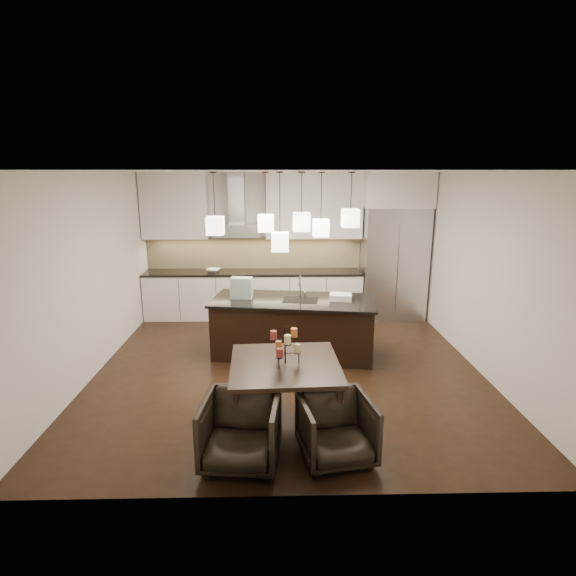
{
  "coord_description": "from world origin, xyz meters",
  "views": [
    {
      "loc": [
        -0.15,
        -6.14,
        2.78
      ],
      "look_at": [
        0.0,
        0.2,
        1.15
      ],
      "focal_mm": 28.0,
      "sensor_mm": 36.0,
      "label": 1
    }
  ],
  "objects_px": {
    "refrigerator": "(393,263)",
    "armchair_right": "(336,429)",
    "armchair_left": "(241,431)",
    "island_body": "(293,328)",
    "dining_table": "(285,392)"
  },
  "relations": [
    {
      "from": "refrigerator",
      "to": "armchair_right",
      "type": "distance_m",
      "value": 4.94
    },
    {
      "from": "armchair_right",
      "to": "armchair_left",
      "type": "bearing_deg",
      "value": 172.39
    },
    {
      "from": "island_body",
      "to": "armchair_left",
      "type": "bearing_deg",
      "value": -94.05
    },
    {
      "from": "dining_table",
      "to": "armchair_left",
      "type": "xyz_separation_m",
      "value": [
        -0.45,
        -0.74,
        -0.02
      ]
    },
    {
      "from": "island_body",
      "to": "dining_table",
      "type": "xyz_separation_m",
      "value": [
        -0.16,
        -2.01,
        -0.06
      ]
    },
    {
      "from": "dining_table",
      "to": "refrigerator",
      "type": "bearing_deg",
      "value": 58.14
    },
    {
      "from": "refrigerator",
      "to": "island_body",
      "type": "relative_size",
      "value": 0.89
    },
    {
      "from": "dining_table",
      "to": "armchair_right",
      "type": "height_order",
      "value": "dining_table"
    },
    {
      "from": "island_body",
      "to": "armchair_right",
      "type": "distance_m",
      "value": 2.73
    },
    {
      "from": "refrigerator",
      "to": "armchair_left",
      "type": "bearing_deg",
      "value": -119.48
    },
    {
      "from": "armchair_left",
      "to": "armchair_right",
      "type": "distance_m",
      "value": 0.94
    },
    {
      "from": "refrigerator",
      "to": "armchair_right",
      "type": "bearing_deg",
      "value": -110.09
    },
    {
      "from": "dining_table",
      "to": "armchair_left",
      "type": "height_order",
      "value": "dining_table"
    },
    {
      "from": "island_body",
      "to": "armchair_right",
      "type": "bearing_deg",
      "value": -74.6
    },
    {
      "from": "island_body",
      "to": "armchair_left",
      "type": "height_order",
      "value": "island_body"
    }
  ]
}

